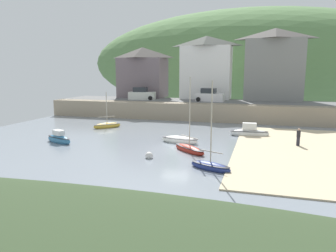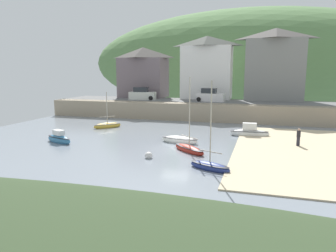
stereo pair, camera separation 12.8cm
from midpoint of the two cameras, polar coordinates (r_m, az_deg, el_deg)
name	(u,v)px [view 1 (the left image)]	position (r m, az deg, el deg)	size (l,w,h in m)	color
ground	(157,185)	(19.38, -2.16, -10.44)	(48.00, 41.00, 0.61)	gray
quay_seawall	(208,111)	(45.21, 7.12, 2.70)	(48.00, 9.40, 2.40)	gray
hillside_backdrop	(251,63)	(82.07, 14.47, 10.79)	(80.00, 44.00, 25.05)	#5A824B
waterfront_building_left	(143,72)	(55.67, -4.58, 9.54)	(7.91, 5.58, 8.41)	slate
waterfront_building_centre	(206,67)	(52.76, 6.75, 10.35)	(8.19, 4.40, 9.96)	white
waterfront_building_right	(274,64)	(52.02, 18.27, 10.39)	(8.80, 5.16, 10.78)	gray
sailboat_tall_mast	(107,125)	(39.87, -10.86, 0.10)	(3.01, 3.18, 4.58)	gold
motorboat_with_cabin	(249,132)	(35.25, 14.15, -1.10)	(4.20, 1.33, 1.62)	white
dinghy_open_wooden	(189,149)	(27.62, 3.69, -4.04)	(3.58, 3.30, 6.54)	maroon
sailboat_white_hull	(59,139)	(32.82, -18.93, -2.18)	(3.46, 2.04, 1.44)	teal
sailboat_far_left	(210,166)	(22.90, 7.39, -7.00)	(3.31, 2.12, 6.39)	navy
sailboat_nearest_shore	(180,140)	(30.97, 1.96, -2.53)	(3.89, 1.67, 0.86)	white
parked_car_near_slipway	(142,94)	(51.07, -4.77, 5.63)	(4.24, 2.07, 1.95)	silver
parked_car_by_wall	(210,96)	(48.23, 7.38, 5.34)	(4.21, 1.98, 1.95)	silver
person_on_slipway	(298,136)	(31.54, 22.08, -1.69)	(0.34, 0.34, 1.62)	#282833
mooring_buoy	(149,156)	(25.66, -3.53, -5.32)	(0.62, 0.62, 0.62)	silver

